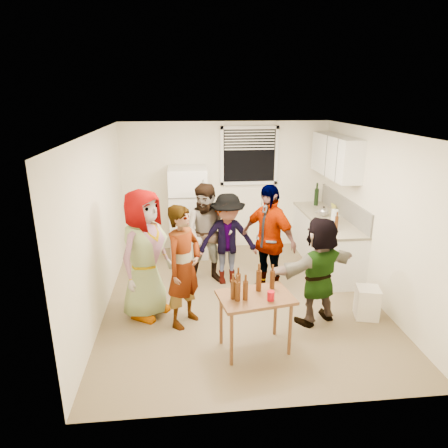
{
  "coord_description": "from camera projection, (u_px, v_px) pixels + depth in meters",
  "views": [
    {
      "loc": [
        -0.81,
        -5.39,
        2.97
      ],
      "look_at": [
        -0.24,
        0.19,
        1.15
      ],
      "focal_mm": 32.0,
      "sensor_mm": 36.0,
      "label": 1
    }
  ],
  "objects": [
    {
      "name": "room",
      "position": [
        241.0,
        299.0,
        6.1
      ],
      "size": [
        4.0,
        4.5,
        2.5
      ],
      "primitive_type": null,
      "color": "white",
      "rests_on": "ground"
    },
    {
      "name": "window",
      "position": [
        249.0,
        156.0,
        7.66
      ],
      "size": [
        1.12,
        0.1,
        1.06
      ],
      "primitive_type": null,
      "color": "white",
      "rests_on": "room"
    },
    {
      "name": "refrigerator",
      "position": [
        188.0,
        212.0,
        7.54
      ],
      "size": [
        0.7,
        0.7,
        1.7
      ],
      "primitive_type": "cube",
      "color": "white",
      "rests_on": "ground"
    },
    {
      "name": "counter_lower",
      "position": [
        325.0,
        242.0,
        7.21
      ],
      "size": [
        0.6,
        2.2,
        0.86
      ],
      "primitive_type": "cube",
      "color": "white",
      "rests_on": "ground"
    },
    {
      "name": "countertop",
      "position": [
        327.0,
        218.0,
        7.07
      ],
      "size": [
        0.64,
        2.22,
        0.04
      ],
      "primitive_type": "cube",
      "color": "#B8AE91",
      "rests_on": "counter_lower"
    },
    {
      "name": "backsplash",
      "position": [
        344.0,
        207.0,
        7.04
      ],
      "size": [
        0.03,
        2.2,
        0.36
      ],
      "primitive_type": "cube",
      "color": "#ACA99F",
      "rests_on": "countertop"
    },
    {
      "name": "upper_cabinets",
      "position": [
        336.0,
        156.0,
        6.95
      ],
      "size": [
        0.34,
        1.6,
        0.7
      ],
      "primitive_type": "cube",
      "color": "white",
      "rests_on": "room"
    },
    {
      "name": "kettle",
      "position": [
        323.0,
        216.0,
        7.14
      ],
      "size": [
        0.26,
        0.23,
        0.19
      ],
      "primitive_type": null,
      "rotation": [
        0.0,
        0.0,
        0.16
      ],
      "color": "silver",
      "rests_on": "countertop"
    },
    {
      "name": "paper_towel",
      "position": [
        334.0,
        224.0,
        6.72
      ],
      "size": [
        0.11,
        0.11,
        0.24
      ],
      "primitive_type": "cylinder",
      "color": "white",
      "rests_on": "countertop"
    },
    {
      "name": "wine_bottle",
      "position": [
        316.0,
        205.0,
        7.84
      ],
      "size": [
        0.08,
        0.08,
        0.33
      ],
      "primitive_type": "cylinder",
      "color": "black",
      "rests_on": "countertop"
    },
    {
      "name": "beer_bottle_counter",
      "position": [
        336.0,
        229.0,
        6.43
      ],
      "size": [
        0.06,
        0.06,
        0.22
      ],
      "primitive_type": "cylinder",
      "color": "#47230C",
      "rests_on": "countertop"
    },
    {
      "name": "blue_cup",
      "position": [
        331.0,
        228.0,
        6.48
      ],
      "size": [
        0.09,
        0.09,
        0.12
      ],
      "primitive_type": "cylinder",
      "color": "#0731DB",
      "rests_on": "countertop"
    },
    {
      "name": "picture_frame",
      "position": [
        334.0,
        208.0,
        7.34
      ],
      "size": [
        0.02,
        0.19,
        0.16
      ],
      "primitive_type": "cube",
      "color": "#E1DE47",
      "rests_on": "countertop"
    },
    {
      "name": "trash_bin",
      "position": [
        367.0,
        301.0,
        5.53
      ],
      "size": [
        0.36,
        0.36,
        0.44
      ],
      "primitive_type": "cube",
      "rotation": [
        0.0,
        0.0,
        -0.24
      ],
      "color": "white",
      "rests_on": "ground"
    },
    {
      "name": "serving_table",
      "position": [
        254.0,
        348.0,
        4.91
      ],
      "size": [
        0.94,
        0.71,
        0.72
      ],
      "primitive_type": null,
      "rotation": [
        0.0,
        0.0,
        0.18
      ],
      "color": "brown",
      "rests_on": "ground"
    },
    {
      "name": "beer_bottle_table",
      "position": [
        258.0,
        290.0,
        4.81
      ],
      "size": [
        0.07,
        0.07,
        0.26
      ],
      "primitive_type": "cylinder",
      "color": "#47230C",
      "rests_on": "serving_table"
    },
    {
      "name": "red_cup",
      "position": [
        271.0,
        300.0,
        4.58
      ],
      "size": [
        0.08,
        0.08,
        0.11
      ],
      "primitive_type": "cylinder",
      "color": "#AB0812",
      "rests_on": "serving_table"
    },
    {
      "name": "guest_grey",
      "position": [
        148.0,
        313.0,
        5.69
      ],
      "size": [
        2.0,
        1.76,
        0.58
      ],
      "primitive_type": "imported",
      "rotation": [
        0.0,
        0.0,
        0.97
      ],
      "color": "#9A9A9A",
      "rests_on": "ground"
    },
    {
      "name": "guest_stripe",
      "position": [
        186.0,
        322.0,
        5.47
      ],
      "size": [
        1.68,
        1.5,
        0.4
      ],
      "primitive_type": "imported",
      "rotation": [
        0.0,
        0.0,
        0.9
      ],
      "color": "#141933",
      "rests_on": "ground"
    },
    {
      "name": "guest_back_left",
      "position": [
        209.0,
        281.0,
        6.69
      ],
      "size": [
        1.17,
        1.79,
        0.63
      ],
      "primitive_type": "imported",
      "rotation": [
        0.0,
        0.0,
        -0.23
      ],
      "color": "brown",
      "rests_on": "ground"
    },
    {
      "name": "guest_back_right",
      "position": [
        227.0,
        282.0,
        6.65
      ],
      "size": [
        1.05,
        1.56,
        0.56
      ],
      "primitive_type": "imported",
      "rotation": [
        0.0,
        0.0,
        0.05
      ],
      "color": "#45454A",
      "rests_on": "ground"
    },
    {
      "name": "guest_black",
      "position": [
        266.0,
        291.0,
        6.33
      ],
      "size": [
        1.99,
        1.87,
        0.42
      ],
      "primitive_type": "imported",
      "rotation": [
        0.0,
        0.0,
        -0.9
      ],
      "color": "black",
      "rests_on": "ground"
    },
    {
      "name": "guest_orange",
      "position": [
        315.0,
        320.0,
        5.52
      ],
      "size": [
        1.85,
        1.91,
        0.44
      ],
      "primitive_type": "imported",
      "rotation": [
        0.0,
        0.0,
        3.54
      ],
      "color": "#E3874B",
      "rests_on": "ground"
    }
  ]
}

